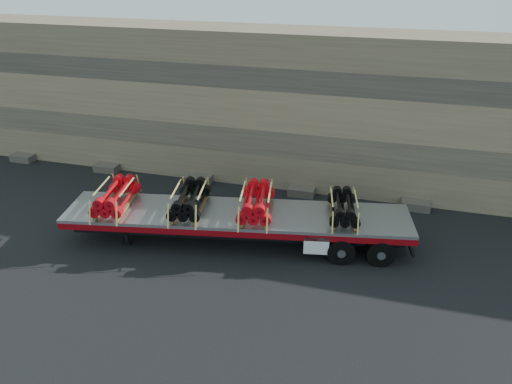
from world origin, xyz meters
TOP-DOWN VIEW (x-y plane):
  - ground at (0.00, 0.00)m, footprint 120.00×120.00m
  - rock_wall at (0.00, 6.50)m, footprint 44.00×3.00m
  - trailer at (0.43, 0.01)m, footprint 13.05×4.79m
  - bundle_front at (-4.08, -0.84)m, footprint 1.61×2.56m
  - bundle_midfront at (-1.29, -0.32)m, footprint 1.62×2.57m
  - bundle_midrear at (1.15, 0.14)m, footprint 1.64×2.61m
  - bundle_rear at (4.26, 0.73)m, footprint 1.43×2.27m

SIDE VIEW (x-z plane):
  - ground at x=0.00m, z-range 0.00..0.00m
  - trailer at x=0.43m, z-range 0.00..1.28m
  - bundle_rear at x=4.26m, z-range 1.28..2.03m
  - bundle_front at x=-4.08m, z-range 1.28..2.13m
  - bundle_midfront at x=-1.29m, z-range 1.28..2.13m
  - bundle_midrear at x=1.15m, z-range 1.28..2.14m
  - rock_wall at x=0.00m, z-range 0.00..7.00m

